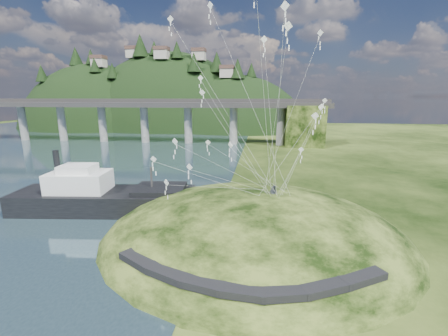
# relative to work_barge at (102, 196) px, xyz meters

# --- Properties ---
(ground) EXTENTS (320.00, 320.00, 0.00)m
(ground) POSITION_rel_work_barge_xyz_m (13.41, -7.19, -2.16)
(ground) COLOR black
(ground) RESTS_ON ground
(grass_hill) EXTENTS (36.00, 32.00, 13.00)m
(grass_hill) POSITION_rel_work_barge_xyz_m (21.41, -5.19, -3.66)
(grass_hill) COLOR black
(grass_hill) RESTS_ON ground
(footpath) EXTENTS (22.29, 5.84, 0.83)m
(footpath) POSITION_rel_work_barge_xyz_m (20.88, -16.93, -0.08)
(footpath) COLOR black
(footpath) RESTS_ON ground
(bridge) EXTENTS (160.00, 11.00, 15.00)m
(bridge) POSITION_rel_work_barge_xyz_m (-13.04, 62.88, 7.54)
(bridge) COLOR #2D2B2B
(bridge) RESTS_ON ground
(far_ridge) EXTENTS (153.00, 70.00, 94.50)m
(far_ridge) POSITION_rel_work_barge_xyz_m (-30.17, 114.99, -9.60)
(far_ridge) COLOR black
(far_ridge) RESTS_ON ground
(work_barge) EXTENTS (25.20, 9.21, 8.62)m
(work_barge) POSITION_rel_work_barge_xyz_m (0.00, 0.00, 0.00)
(work_barge) COLOR black
(work_barge) RESTS_ON ground
(wooden_dock) EXTENTS (13.35, 6.66, 0.96)m
(wooden_dock) POSITION_rel_work_barge_xyz_m (6.85, -2.09, -1.74)
(wooden_dock) COLOR #351D16
(wooden_dock) RESTS_ON ground
(kite_flyers) EXTENTS (1.14, 1.10, 1.86)m
(kite_flyers) POSITION_rel_work_barge_xyz_m (23.48, -4.25, 3.69)
(kite_flyers) COLOR #292D37
(kite_flyers) RESTS_ON ground
(kite_swarm) EXTENTS (18.98, 14.94, 21.81)m
(kite_swarm) POSITION_rel_work_barge_xyz_m (20.06, -3.27, 14.68)
(kite_swarm) COLOR white
(kite_swarm) RESTS_ON ground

